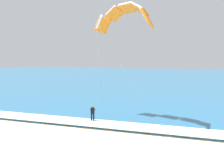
# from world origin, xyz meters

# --- Properties ---
(sea) EXTENTS (200.00, 120.00, 0.20)m
(sea) POSITION_xyz_m (0.00, 74.51, 0.10)
(sea) COLOR teal
(sea) RESTS_ON ground
(surf_foam) EXTENTS (200.00, 2.49, 0.04)m
(surf_foam) POSITION_xyz_m (0.00, 15.51, 0.22)
(surf_foam) COLOR white
(surf_foam) RESTS_ON sea
(surfboard) EXTENTS (0.90, 1.47, 0.09)m
(surfboard) POSITION_xyz_m (0.82, 16.23, 0.03)
(surfboard) COLOR white
(surfboard) RESTS_ON ground
(kitesurfer) EXTENTS (0.64, 0.63, 1.69)m
(kitesurfer) POSITION_xyz_m (0.81, 16.25, 0.94)
(kitesurfer) COLOR black
(kitesurfer) RESTS_ON ground
(kite_primary) EXTENTS (7.21, 5.37, 10.39)m
(kite_primary) POSITION_xyz_m (2.83, 19.94, 10.39)
(kite_primary) COLOR orange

